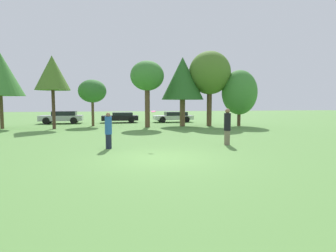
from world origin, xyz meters
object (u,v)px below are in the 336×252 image
person_catcher (227,126)px  tree_1 (52,73)px  tree_5 (210,73)px  tree_6 (239,93)px  tree_3 (147,77)px  tree_2 (92,91)px  person_thrower (108,131)px  parked_car_white (174,117)px  parked_car_silver (62,117)px  frisbee (153,111)px  parked_car_black (120,117)px  tree_4 (183,79)px

person_catcher → tree_1: size_ratio=0.31×
tree_5 → tree_6: 3.38m
tree_3 → tree_2: bearing=156.7°
person_catcher → tree_2: 15.82m
person_thrower → tree_3: 12.31m
person_catcher → parked_car_white: (0.61, 17.19, -0.34)m
tree_6 → person_catcher: bearing=-117.6°
parked_car_white → person_catcher: bearing=86.2°
parked_car_silver → parked_car_white: bearing=177.7°
tree_2 → parked_car_white: size_ratio=0.98×
person_thrower → tree_5: tree_5 is taller
person_thrower → tree_3: (3.10, 11.33, 3.69)m
person_thrower → tree_2: bearing=97.2°
frisbee → parked_car_white: (4.58, 17.35, -1.17)m
person_catcher → tree_3: tree_3 is taller
tree_2 → parked_car_white: (8.70, 3.80, -2.67)m
frisbee → tree_1: bearing=122.6°
person_catcher → tree_2: size_ratio=0.44×
tree_1 → parked_car_silver: bearing=94.9°
tree_3 → frisbee: bearing=-94.5°
tree_5 → parked_car_black: 11.14m
tree_1 → tree_6: (16.83, -0.03, -1.51)m
tree_2 → tree_5: size_ratio=0.62×
person_thrower → parked_car_white: bearing=67.7°
tree_4 → tree_6: bearing=-9.9°
tree_4 → tree_5: tree_5 is taller
person_thrower → parked_car_white: (6.78, 17.29, -0.25)m
person_catcher → frisbee: size_ratio=8.53×
tree_1 → parked_car_white: tree_1 is taller
tree_2 → parked_car_black: 5.54m
person_catcher → tree_6: (5.73, 10.94, 2.22)m
tree_4 → tree_5: bearing=-3.4°
tree_4 → frisbee: bearing=-109.8°
tree_6 → person_thrower: bearing=-137.1°
tree_3 → parked_car_silver: size_ratio=1.35×
tree_5 → parked_car_white: tree_5 is taller
parked_car_black → parked_car_silver: bearing=-0.4°
person_thrower → tree_1: size_ratio=0.29×
person_thrower → parked_car_white: 18.57m
parked_car_silver → parked_car_black: 6.17m
tree_3 → tree_4: tree_4 is taller
person_thrower → tree_1: bearing=113.1°
person_thrower → person_catcher: (6.17, 0.10, 0.10)m
tree_1 → tree_4: bearing=4.5°
person_thrower → person_catcher: size_ratio=0.91×
frisbee → tree_2: bearing=106.9°
tree_4 → tree_5: (2.63, -0.16, 0.55)m
parked_car_silver → person_thrower: bearing=105.7°
tree_6 → tree_4: bearing=170.1°
tree_5 → tree_6: size_ratio=1.34×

